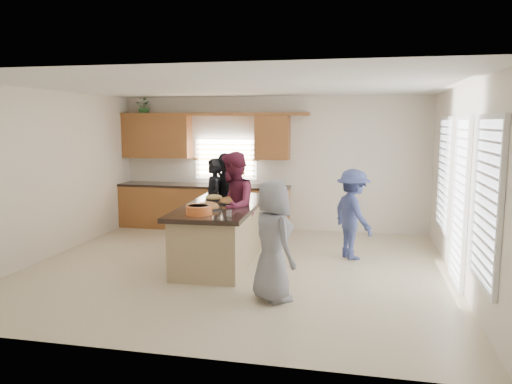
% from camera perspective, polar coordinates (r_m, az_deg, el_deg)
% --- Properties ---
extents(floor, '(6.50, 6.50, 0.00)m').
position_cam_1_polar(floor, '(7.92, -2.24, -8.66)').
color(floor, beige).
rests_on(floor, ground).
extents(room_shell, '(6.52, 6.02, 2.81)m').
position_cam_1_polar(room_shell, '(7.60, -2.32, 5.20)').
color(room_shell, silver).
rests_on(room_shell, ground).
extents(back_cabinetry, '(4.08, 0.66, 2.46)m').
position_cam_1_polar(back_cabinetry, '(10.72, -6.22, 0.68)').
color(back_cabinetry, '#95522B').
rests_on(back_cabinetry, ground).
extents(right_wall_glazing, '(0.06, 4.00, 2.25)m').
position_cam_1_polar(right_wall_glazing, '(7.39, 22.37, 0.17)').
color(right_wall_glazing, white).
rests_on(right_wall_glazing, ground).
extents(island, '(1.26, 2.74, 0.95)m').
position_cam_1_polar(island, '(8.21, -3.95, -4.81)').
color(island, tan).
rests_on(island, ground).
extents(platter_front, '(0.42, 0.42, 0.17)m').
position_cam_1_polar(platter_front, '(7.66, -5.62, -1.77)').
color(platter_front, black).
rests_on(platter_front, island).
extents(platter_mid, '(0.40, 0.40, 0.16)m').
position_cam_1_polar(platter_mid, '(8.19, -2.97, -1.10)').
color(platter_mid, black).
rests_on(platter_mid, island).
extents(platter_back, '(0.32, 0.32, 0.13)m').
position_cam_1_polar(platter_back, '(8.57, -4.80, -0.71)').
color(platter_back, black).
rests_on(platter_back, island).
extents(salad_bowl, '(0.38, 0.38, 0.13)m').
position_cam_1_polar(salad_bowl, '(7.23, -6.52, -1.99)').
color(salad_bowl, orange).
rests_on(salad_bowl, island).
extents(clear_cup, '(0.07, 0.07, 0.09)m').
position_cam_1_polar(clear_cup, '(7.05, -3.11, -2.44)').
color(clear_cup, white).
rests_on(clear_cup, island).
extents(plate_stack, '(0.25, 0.25, 0.05)m').
position_cam_1_polar(plate_stack, '(9.12, -3.24, -0.16)').
color(plate_stack, '#C79CE3').
rests_on(plate_stack, island).
extents(flower_vase, '(0.14, 0.14, 0.41)m').
position_cam_1_polar(flower_vase, '(9.28, -1.69, 1.19)').
color(flower_vase, silver).
rests_on(flower_vase, island).
extents(potted_plant, '(0.42, 0.38, 0.38)m').
position_cam_1_polar(potted_plant, '(11.19, -12.63, 9.46)').
color(potted_plant, '#2C6528').
rests_on(potted_plant, back_cabinetry).
extents(woman_left_back, '(0.61, 0.71, 1.63)m').
position_cam_1_polar(woman_left_back, '(9.04, -4.83, -1.29)').
color(woman_left_back, black).
rests_on(woman_left_back, ground).
extents(woman_left_mid, '(0.79, 0.96, 1.80)m').
position_cam_1_polar(woman_left_mid, '(8.09, -2.64, -1.76)').
color(woman_left_mid, maroon).
rests_on(woman_left_mid, ground).
extents(woman_left_front, '(0.87, 1.09, 1.73)m').
position_cam_1_polar(woman_left_front, '(9.06, -3.48, -0.94)').
color(woman_left_front, black).
rests_on(woman_left_front, ground).
extents(woman_right_back, '(1.00, 1.12, 1.50)m').
position_cam_1_polar(woman_right_back, '(8.45, 11.01, -2.50)').
color(woman_right_back, navy).
rests_on(woman_right_back, ground).
extents(woman_right_front, '(0.86, 0.90, 1.55)m').
position_cam_1_polar(woman_right_front, '(6.36, 1.93, -5.61)').
color(woman_right_front, slate).
rests_on(woman_right_front, ground).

